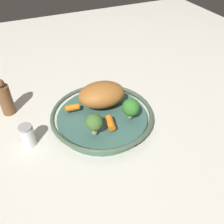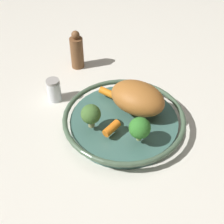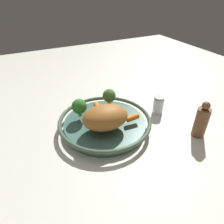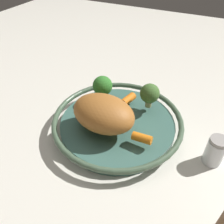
{
  "view_description": "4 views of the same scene",
  "coord_description": "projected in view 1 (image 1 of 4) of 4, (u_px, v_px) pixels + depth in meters",
  "views": [
    {
      "loc": [
        0.59,
        -0.22,
        0.58
      ],
      "look_at": [
        0.03,
        0.02,
        0.06
      ],
      "focal_mm": 39.81,
      "sensor_mm": 36.0,
      "label": 1
    },
    {
      "loc": [
        0.58,
        0.29,
        0.66
      ],
      "look_at": [
        0.02,
        -0.03,
        0.06
      ],
      "focal_mm": 51.64,
      "sensor_mm": 36.0,
      "label": 2
    },
    {
      "loc": [
        -0.55,
        0.24,
        0.47
      ],
      "look_at": [
        -0.03,
        -0.02,
        0.08
      ],
      "focal_mm": 32.25,
      "sensor_mm": 36.0,
      "label": 3
    },
    {
      "loc": [
        -0.41,
        -0.18,
        0.43
      ],
      "look_at": [
        -0.02,
        0.01,
        0.08
      ],
      "focal_mm": 36.37,
      "sensor_mm": 36.0,
      "label": 4
    }
  ],
  "objects": [
    {
      "name": "ground_plane",
      "position": [
        102.0,
        122.0,
        0.85
      ],
      "size": [
        2.25,
        2.25,
        0.0
      ],
      "primitive_type": "plane",
      "color": "silver"
    },
    {
      "name": "serving_bowl",
      "position": [
        102.0,
        117.0,
        0.84
      ],
      "size": [
        0.34,
        0.34,
        0.04
      ],
      "color": "#3D665B",
      "rests_on": "ground_plane"
    },
    {
      "name": "roast_chicken_piece",
      "position": [
        102.0,
        94.0,
        0.83
      ],
      "size": [
        0.13,
        0.17,
        0.08
      ],
      "primitive_type": "ellipsoid",
      "rotation": [
        0.0,
        0.0,
        1.48
      ],
      "color": "#A56329",
      "rests_on": "serving_bowl"
    },
    {
      "name": "baby_carrot_left",
      "position": [
        72.0,
        108.0,
        0.83
      ],
      "size": [
        0.02,
        0.05,
        0.02
      ],
      "primitive_type": "cylinder",
      "rotation": [
        1.65,
        0.0,
        3.13
      ],
      "color": "orange",
      "rests_on": "serving_bowl"
    },
    {
      "name": "baby_carrot_back",
      "position": [
        111.0,
        123.0,
        0.77
      ],
      "size": [
        0.05,
        0.03,
        0.02
      ],
      "primitive_type": "cylinder",
      "rotation": [
        1.63,
        0.0,
        1.38
      ],
      "color": "orange",
      "rests_on": "serving_bowl"
    },
    {
      "name": "broccoli_floret_small",
      "position": [
        94.0,
        122.0,
        0.72
      ],
      "size": [
        0.05,
        0.05,
        0.07
      ],
      "color": "tan",
      "rests_on": "serving_bowl"
    },
    {
      "name": "broccoli_floret_edge",
      "position": [
        131.0,
        107.0,
        0.78
      ],
      "size": [
        0.06,
        0.06,
        0.07
      ],
      "color": "#96AB66",
      "rests_on": "serving_bowl"
    },
    {
      "name": "salt_shaker",
      "position": [
        28.0,
        136.0,
        0.75
      ],
      "size": [
        0.04,
        0.04,
        0.07
      ],
      "color": "silver",
      "rests_on": "ground_plane"
    },
    {
      "name": "pepper_mill",
      "position": [
        5.0,
        99.0,
        0.85
      ],
      "size": [
        0.04,
        0.04,
        0.14
      ],
      "color": "brown",
      "rests_on": "ground_plane"
    }
  ]
}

